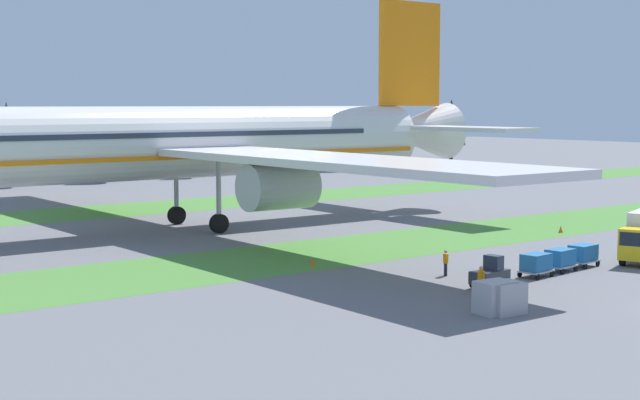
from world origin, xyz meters
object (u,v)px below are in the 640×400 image
at_px(airliner, 175,142).
at_px(baggage_tug, 490,274).
at_px(ground_crew_marshaller, 481,279).
at_px(cargo_dolly_lead, 536,263).
at_px(ground_crew_loader, 446,262).
at_px(taxiway_marker_1, 561,229).
at_px(cargo_dolly_second, 560,258).
at_px(cargo_dolly_third, 583,254).
at_px(uld_container_1, 495,297).
at_px(uld_container_0, 504,298).
at_px(taxiway_marker_0, 313,261).

height_order(airliner, baggage_tug, airliner).
relative_size(baggage_tug, ground_crew_marshaller, 1.56).
bearing_deg(ground_crew_marshaller, cargo_dolly_lead, -74.38).
bearing_deg(baggage_tug, airliner, -2.30).
bearing_deg(ground_crew_loader, taxiway_marker_1, 144.44).
bearing_deg(ground_crew_marshaller, cargo_dolly_second, -76.62).
xyz_separation_m(cargo_dolly_lead, taxiway_marker_1, (18.94, 12.60, -0.61)).
bearing_deg(cargo_dolly_third, uld_container_1, 105.48).
bearing_deg(cargo_dolly_third, uld_container_0, 106.88).
bearing_deg(baggage_tug, cargo_dolly_lead, -90.00).
height_order(ground_crew_marshaller, taxiway_marker_1, ground_crew_marshaller).
height_order(ground_crew_marshaller, uld_container_0, ground_crew_marshaller).
bearing_deg(ground_crew_marshaller, taxiway_marker_0, 8.65).
distance_m(airliner, baggage_tug, 36.20).
relative_size(ground_crew_marshaller, taxiway_marker_0, 2.69).
relative_size(airliner, uld_container_0, 41.38).
height_order(ground_crew_loader, uld_container_0, ground_crew_loader).
relative_size(airliner, uld_container_1, 41.38).
xyz_separation_m(ground_crew_marshaller, uld_container_0, (-2.84, -4.24, -0.08)).
height_order(cargo_dolly_third, uld_container_0, uld_container_0).
bearing_deg(taxiway_marker_1, uld_container_1, -148.11).
bearing_deg(cargo_dolly_second, ground_crew_loader, 57.07).
bearing_deg(cargo_dolly_second, taxiway_marker_0, 38.49).
relative_size(airliner, cargo_dolly_second, 35.42).
bearing_deg(uld_container_0, cargo_dolly_lead, 30.75).
relative_size(cargo_dolly_second, ground_crew_marshaller, 1.34).
relative_size(ground_crew_marshaller, uld_container_1, 0.87).
bearing_deg(cargo_dolly_second, baggage_tug, 90.00).
relative_size(baggage_tug, cargo_dolly_second, 1.16).
xyz_separation_m(ground_crew_loader, uld_container_1, (-6.12, -9.70, -0.05)).
bearing_deg(taxiway_marker_1, ground_crew_loader, -159.74).
xyz_separation_m(cargo_dolly_lead, ground_crew_marshaller, (-7.25, -1.76, 0.03)).
bearing_deg(uld_container_0, ground_crew_loader, 60.08).
distance_m(ground_crew_marshaller, ground_crew_loader, 6.46).
height_order(baggage_tug, cargo_dolly_lead, baggage_tug).
distance_m(cargo_dolly_third, uld_container_0, 17.16).
xyz_separation_m(cargo_dolly_lead, cargo_dolly_second, (2.89, 0.28, 0.00)).
relative_size(ground_crew_loader, uld_container_1, 0.87).
xyz_separation_m(airliner, cargo_dolly_lead, (7.06, -34.95, -6.99)).
xyz_separation_m(cargo_dolly_second, uld_container_1, (-13.33, -5.97, -0.03)).
relative_size(cargo_dolly_second, uld_container_1, 1.17).
relative_size(ground_crew_loader, uld_container_0, 0.87).
bearing_deg(taxiway_marker_1, ground_crew_marshaller, -151.27).
height_order(cargo_dolly_third, ground_crew_marshaller, ground_crew_marshaller).
height_order(airliner, cargo_dolly_second, airliner).
distance_m(cargo_dolly_second, uld_container_1, 14.61).
distance_m(baggage_tug, cargo_dolly_lead, 5.03).
height_order(airliner, cargo_dolly_lead, airliner).
height_order(baggage_tug, taxiway_marker_1, baggage_tug).
xyz_separation_m(baggage_tug, uld_container_0, (-5.08, -5.51, 0.05)).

